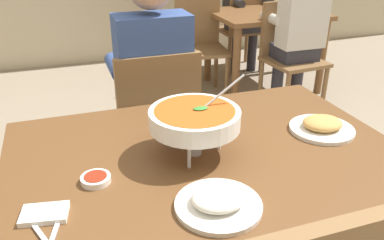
{
  "coord_description": "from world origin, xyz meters",
  "views": [
    {
      "loc": [
        -0.42,
        -1.09,
        1.42
      ],
      "look_at": [
        0.0,
        0.15,
        0.79
      ],
      "focal_mm": 36.73,
      "sensor_mm": 36.0,
      "label": 1
    }
  ],
  "objects_px": {
    "patron_bg_left": "(299,24)",
    "appetizer_plate": "(322,126)",
    "dining_table_far": "(265,26)",
    "chair_bg_corner": "(200,40)",
    "rice_plate": "(218,202)",
    "chair_diner_main": "(156,122)",
    "sauce_dish": "(96,179)",
    "patron_bg_middle": "(243,2)",
    "chair_bg_right": "(190,27)",
    "chair_bg_middle": "(243,25)",
    "curry_bowl": "(195,119)",
    "chair_bg_left": "(289,50)",
    "dining_table_main": "(206,176)",
    "diner_main": "(152,77)"
  },
  "relations": [
    {
      "from": "appetizer_plate",
      "to": "diner_main",
      "type": "bearing_deg",
      "value": 121.06
    },
    {
      "from": "sauce_dish",
      "to": "dining_table_main",
      "type": "bearing_deg",
      "value": 9.61
    },
    {
      "from": "chair_bg_right",
      "to": "patron_bg_left",
      "type": "height_order",
      "value": "patron_bg_left"
    },
    {
      "from": "chair_bg_left",
      "to": "sauce_dish",
      "type": "bearing_deg",
      "value": -134.99
    },
    {
      "from": "dining_table_main",
      "to": "chair_bg_right",
      "type": "bearing_deg",
      "value": 72.31
    },
    {
      "from": "dining_table_main",
      "to": "chair_diner_main",
      "type": "xyz_separation_m",
      "value": [
        -0.0,
        0.74,
        -0.13
      ]
    },
    {
      "from": "chair_bg_right",
      "to": "chair_bg_corner",
      "type": "bearing_deg",
      "value": -99.99
    },
    {
      "from": "rice_plate",
      "to": "dining_table_far",
      "type": "relative_size",
      "value": 0.24
    },
    {
      "from": "diner_main",
      "to": "patron_bg_left",
      "type": "bearing_deg",
      "value": 31.15
    },
    {
      "from": "diner_main",
      "to": "patron_bg_left",
      "type": "height_order",
      "value": "same"
    },
    {
      "from": "sauce_dish",
      "to": "chair_bg_middle",
      "type": "distance_m",
      "value": 3.35
    },
    {
      "from": "dining_table_far",
      "to": "chair_bg_corner",
      "type": "relative_size",
      "value": 1.11
    },
    {
      "from": "appetizer_plate",
      "to": "chair_bg_middle",
      "type": "distance_m",
      "value": 2.91
    },
    {
      "from": "dining_table_main",
      "to": "chair_bg_right",
      "type": "distance_m",
      "value": 2.97
    },
    {
      "from": "curry_bowl",
      "to": "chair_bg_left",
      "type": "xyz_separation_m",
      "value": [
        1.44,
        1.72,
        -0.36
      ]
    },
    {
      "from": "chair_bg_middle",
      "to": "patron_bg_left",
      "type": "xyz_separation_m",
      "value": [
        -0.05,
        -1.09,
        0.24
      ]
    },
    {
      "from": "diner_main",
      "to": "sauce_dish",
      "type": "xyz_separation_m",
      "value": [
        -0.38,
        -0.84,
        0.0
      ]
    },
    {
      "from": "chair_diner_main",
      "to": "appetizer_plate",
      "type": "bearing_deg",
      "value": -57.82
    },
    {
      "from": "patron_bg_left",
      "to": "curry_bowl",
      "type": "bearing_deg",
      "value": -131.86
    },
    {
      "from": "dining_table_far",
      "to": "chair_bg_corner",
      "type": "height_order",
      "value": "chair_bg_corner"
    },
    {
      "from": "appetizer_plate",
      "to": "chair_bg_corner",
      "type": "xyz_separation_m",
      "value": [
        0.34,
        2.28,
        -0.25
      ]
    },
    {
      "from": "chair_diner_main",
      "to": "chair_bg_right",
      "type": "xyz_separation_m",
      "value": [
        0.9,
        2.08,
        0.0
      ]
    },
    {
      "from": "chair_diner_main",
      "to": "sauce_dish",
      "type": "distance_m",
      "value": 0.92
    },
    {
      "from": "curry_bowl",
      "to": "sauce_dish",
      "type": "relative_size",
      "value": 3.69
    },
    {
      "from": "sauce_dish",
      "to": "chair_diner_main",
      "type": "bearing_deg",
      "value": 64.82
    },
    {
      "from": "chair_bg_corner",
      "to": "chair_bg_right",
      "type": "bearing_deg",
      "value": 80.01
    },
    {
      "from": "diner_main",
      "to": "sauce_dish",
      "type": "relative_size",
      "value": 14.56
    },
    {
      "from": "dining_table_far",
      "to": "chair_bg_corner",
      "type": "distance_m",
      "value": 0.64
    },
    {
      "from": "sauce_dish",
      "to": "dining_table_far",
      "type": "bearing_deg",
      "value": 51.48
    },
    {
      "from": "patron_bg_middle",
      "to": "dining_table_far",
      "type": "bearing_deg",
      "value": -93.89
    },
    {
      "from": "dining_table_main",
      "to": "sauce_dish",
      "type": "bearing_deg",
      "value": -170.39
    },
    {
      "from": "appetizer_plate",
      "to": "dining_table_far",
      "type": "distance_m",
      "value": 2.43
    },
    {
      "from": "dining_table_main",
      "to": "chair_bg_middle",
      "type": "relative_size",
      "value": 1.48
    },
    {
      "from": "chair_diner_main",
      "to": "chair_bg_middle",
      "type": "bearing_deg",
      "value": 53.53
    },
    {
      "from": "chair_bg_corner",
      "to": "chair_diner_main",
      "type": "bearing_deg",
      "value": -117.64
    },
    {
      "from": "chair_diner_main",
      "to": "curry_bowl",
      "type": "height_order",
      "value": "curry_bowl"
    },
    {
      "from": "sauce_dish",
      "to": "patron_bg_middle",
      "type": "relative_size",
      "value": 0.07
    },
    {
      "from": "curry_bowl",
      "to": "chair_bg_middle",
      "type": "xyz_separation_m",
      "value": [
        1.51,
        2.73,
        -0.36
      ]
    },
    {
      "from": "patron_bg_left",
      "to": "appetizer_plate",
      "type": "bearing_deg",
      "value": -120.36
    },
    {
      "from": "dining_table_far",
      "to": "chair_bg_middle",
      "type": "distance_m",
      "value": 0.52
    },
    {
      "from": "patron_bg_left",
      "to": "patron_bg_middle",
      "type": "distance_m",
      "value": 1.15
    },
    {
      "from": "sauce_dish",
      "to": "chair_bg_left",
      "type": "distance_m",
      "value": 2.53
    },
    {
      "from": "chair_diner_main",
      "to": "chair_bg_corner",
      "type": "distance_m",
      "value": 1.73
    },
    {
      "from": "chair_diner_main",
      "to": "rice_plate",
      "type": "bearing_deg",
      "value": -94.26
    },
    {
      "from": "sauce_dish",
      "to": "chair_bg_middle",
      "type": "relative_size",
      "value": 0.1
    },
    {
      "from": "chair_diner_main",
      "to": "chair_bg_middle",
      "type": "distance_m",
      "value": 2.47
    },
    {
      "from": "diner_main",
      "to": "dining_table_far",
      "type": "height_order",
      "value": "diner_main"
    },
    {
      "from": "dining_table_main",
      "to": "chair_bg_corner",
      "type": "height_order",
      "value": "chair_bg_corner"
    },
    {
      "from": "chair_bg_middle",
      "to": "chair_bg_right",
      "type": "distance_m",
      "value": 0.57
    },
    {
      "from": "chair_bg_corner",
      "to": "chair_bg_middle",
      "type": "bearing_deg",
      "value": 34.08
    }
  ]
}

